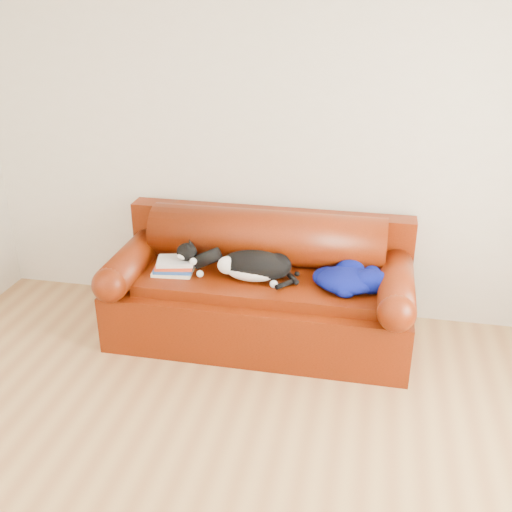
{
  "coord_description": "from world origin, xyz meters",
  "views": [
    {
      "loc": [
        0.72,
        -2.2,
        2.34
      ],
      "look_at": [
        -0.01,
        1.35,
        0.71
      ],
      "focal_mm": 42.0,
      "sensor_mm": 36.0,
      "label": 1
    }
  ],
  "objects_px": {
    "cat": "(254,266)",
    "book_stack": "(175,266)",
    "sofa_base": "(260,307)",
    "blanket": "(349,278)"
  },
  "relations": [
    {
      "from": "book_stack",
      "to": "blanket",
      "type": "relative_size",
      "value": 0.51
    },
    {
      "from": "cat",
      "to": "blanket",
      "type": "distance_m",
      "value": 0.65
    },
    {
      "from": "sofa_base",
      "to": "book_stack",
      "type": "bearing_deg",
      "value": -171.93
    },
    {
      "from": "sofa_base",
      "to": "book_stack",
      "type": "height_order",
      "value": "book_stack"
    },
    {
      "from": "sofa_base",
      "to": "blanket",
      "type": "height_order",
      "value": "blanket"
    },
    {
      "from": "sofa_base",
      "to": "blanket",
      "type": "relative_size",
      "value": 3.68
    },
    {
      "from": "cat",
      "to": "book_stack",
      "type": "bearing_deg",
      "value": 175.63
    },
    {
      "from": "book_stack",
      "to": "cat",
      "type": "bearing_deg",
      "value": 0.6
    },
    {
      "from": "book_stack",
      "to": "cat",
      "type": "height_order",
      "value": "cat"
    },
    {
      "from": "sofa_base",
      "to": "book_stack",
      "type": "distance_m",
      "value": 0.68
    }
  ]
}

